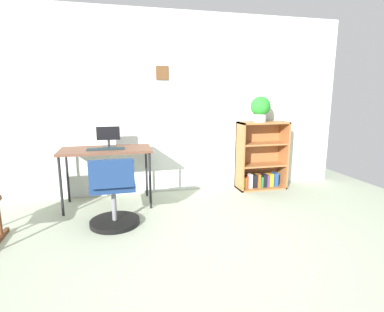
{
  "coord_description": "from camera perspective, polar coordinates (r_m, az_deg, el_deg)",
  "views": [
    {
      "loc": [
        -0.62,
        -2.01,
        1.34
      ],
      "look_at": [
        0.2,
        1.38,
        0.64
      ],
      "focal_mm": 28.33,
      "sensor_mm": 36.0,
      "label": 1
    }
  ],
  "objects": [
    {
      "name": "bookshelf_low",
      "position": [
        4.53,
        12.74,
        -0.57
      ],
      "size": [
        0.71,
        0.3,
        0.98
      ],
      "color": "#9E6135",
      "rests_on": "ground_plane"
    },
    {
      "name": "office_chair",
      "position": [
        3.23,
        -14.56,
        -7.41
      ],
      "size": [
        0.52,
        0.55,
        0.75
      ],
      "color": "black",
      "rests_on": "ground_plane"
    },
    {
      "name": "monitor",
      "position": [
        3.86,
        -15.47,
        3.58
      ],
      "size": [
        0.28,
        0.15,
        0.26
      ],
      "color": "#262628",
      "rests_on": "desk"
    },
    {
      "name": "desk",
      "position": [
        3.8,
        -15.85,
        0.48
      ],
      "size": [
        1.07,
        0.55,
        0.71
      ],
      "color": "brown",
      "rests_on": "ground_plane"
    },
    {
      "name": "keyboard",
      "position": [
        3.72,
        -15.91,
        1.3
      ],
      "size": [
        0.43,
        0.12,
        0.02
      ],
      "primitive_type": "cube",
      "color": "#1A282D",
      "rests_on": "desk"
    },
    {
      "name": "ground_plane",
      "position": [
        2.5,
        3.16,
        -21.22
      ],
      "size": [
        6.24,
        6.24,
        0.0
      ],
      "primitive_type": "plane",
      "color": "#9BA68E"
    },
    {
      "name": "potted_plant_on_shelf",
      "position": [
        4.37,
        12.76,
        8.83
      ],
      "size": [
        0.27,
        0.27,
        0.36
      ],
      "color": "#B7B2A8",
      "rests_on": "bookshelf_low"
    },
    {
      "name": "wall_back",
      "position": [
        4.21,
        -5.25,
        9.58
      ],
      "size": [
        5.2,
        0.12,
        2.43
      ],
      "color": "silver",
      "rests_on": "ground_plane"
    }
  ]
}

